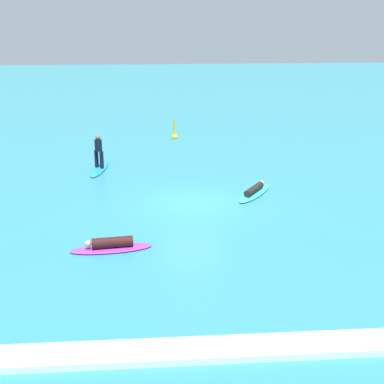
# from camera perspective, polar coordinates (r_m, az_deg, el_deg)

# --- Properties ---
(ground_plane) EXTENTS (120.00, 120.00, 0.00)m
(ground_plane) POSITION_cam_1_polar(r_m,az_deg,el_deg) (22.51, 0.00, -1.21)
(ground_plane) COLOR teal
(ground_plane) RESTS_ON ground
(surfer_on_teal_board) EXTENTS (2.15, 2.75, 0.40)m
(surfer_on_teal_board) POSITION_cam_1_polar(r_m,az_deg,el_deg) (23.74, 6.55, 0.07)
(surfer_on_teal_board) COLOR #33C6CC
(surfer_on_teal_board) RESTS_ON ground_plane
(surfer_on_purple_board) EXTENTS (2.79, 1.10, 0.44)m
(surfer_on_purple_board) POSITION_cam_1_polar(r_m,az_deg,el_deg) (18.43, -8.46, -5.54)
(surfer_on_purple_board) COLOR purple
(surfer_on_purple_board) RESTS_ON ground_plane
(surfer_on_blue_board) EXTENTS (1.02, 3.16, 1.77)m
(surfer_on_blue_board) POSITION_cam_1_polar(r_m,az_deg,el_deg) (27.57, -9.69, 3.27)
(surfer_on_blue_board) COLOR #1E8CD1
(surfer_on_blue_board) RESTS_ON ground_plane
(marker_buoy) EXTENTS (0.37, 0.37, 1.28)m
(marker_buoy) POSITION_cam_1_polar(r_m,az_deg,el_deg) (33.88, -1.85, 5.99)
(marker_buoy) COLOR yellow
(marker_buoy) RESTS_ON ground_plane
(wave_crest) EXTENTS (21.72, 0.90, 0.18)m
(wave_crest) POSITION_cam_1_polar(r_m,az_deg,el_deg) (13.26, 3.54, -16.09)
(wave_crest) COLOR white
(wave_crest) RESTS_ON ground_plane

